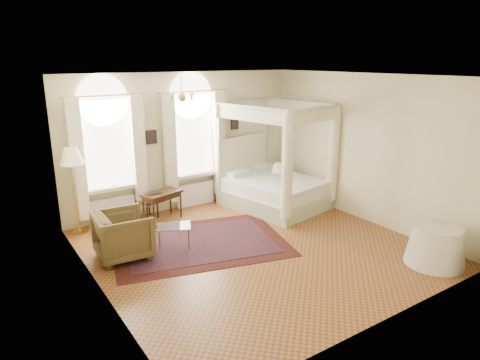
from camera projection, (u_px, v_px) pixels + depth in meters
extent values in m
plane|color=#94552B|center=(255.00, 247.00, 8.45)|extent=(6.00, 6.00, 0.00)
plane|color=#F9E7BE|center=(184.00, 141.00, 10.40)|extent=(6.00, 0.00, 6.00)
plane|color=#F9E7BE|center=(390.00, 213.00, 5.59)|extent=(6.00, 0.00, 6.00)
plane|color=#F9E7BE|center=(94.00, 194.00, 6.40)|extent=(0.00, 6.00, 6.00)
plane|color=#F9E7BE|center=(365.00, 149.00, 9.59)|extent=(0.00, 6.00, 6.00)
plane|color=white|center=(257.00, 76.00, 7.54)|extent=(6.00, 6.00, 0.00)
cube|color=silver|center=(106.00, 144.00, 9.32)|extent=(1.10, 0.04, 1.90)
cylinder|color=silver|center=(102.00, 100.00, 9.06)|extent=(1.10, 0.04, 1.10)
cube|color=white|center=(111.00, 188.00, 9.52)|extent=(1.32, 0.24, 0.08)
cube|color=#F0E3C6|center=(78.00, 161.00, 8.90)|extent=(0.28, 0.14, 2.60)
cube|color=#F0E3C6|center=(139.00, 153.00, 9.61)|extent=(0.28, 0.14, 2.60)
cube|color=white|center=(113.00, 210.00, 9.68)|extent=(1.00, 0.12, 0.58)
cube|color=silver|center=(192.00, 135.00, 10.44)|extent=(1.10, 0.04, 1.90)
cylinder|color=silver|center=(191.00, 95.00, 10.18)|extent=(1.10, 0.04, 1.10)
cube|color=white|center=(195.00, 175.00, 10.64)|extent=(1.32, 0.24, 0.08)
cube|color=#F0E3C6|center=(170.00, 149.00, 10.01)|extent=(0.28, 0.14, 2.60)
cube|color=#F0E3C6|center=(219.00, 143.00, 10.73)|extent=(0.28, 0.14, 2.60)
cube|color=white|center=(195.00, 194.00, 10.79)|extent=(1.00, 0.12, 0.58)
cylinder|color=#AF8E3A|center=(181.00, 86.00, 8.08)|extent=(0.02, 0.02, 0.40)
sphere|color=#AF8E3A|center=(182.00, 98.00, 8.14)|extent=(0.16, 0.16, 0.16)
sphere|color=beige|center=(192.00, 93.00, 8.24)|extent=(0.07, 0.07, 0.07)
sphere|color=beige|center=(182.00, 93.00, 8.33)|extent=(0.07, 0.07, 0.07)
sphere|color=beige|center=(172.00, 93.00, 8.21)|extent=(0.07, 0.07, 0.07)
sphere|color=beige|center=(171.00, 94.00, 8.00)|extent=(0.07, 0.07, 0.07)
sphere|color=beige|center=(181.00, 95.00, 7.91)|extent=(0.07, 0.07, 0.07)
sphere|color=beige|center=(191.00, 94.00, 8.02)|extent=(0.07, 0.07, 0.07)
cube|color=black|center=(151.00, 137.00, 9.86)|extent=(0.26, 0.03, 0.32)
cube|color=black|center=(235.00, 124.00, 11.06)|extent=(0.22, 0.03, 0.26)
cube|color=#B9C09C|center=(274.00, 198.00, 10.77)|extent=(2.27, 2.62, 0.40)
cube|color=white|center=(275.00, 185.00, 10.67)|extent=(2.15, 2.50, 0.31)
cube|color=#F0E3C6|center=(243.00, 161.00, 11.31)|extent=(1.86, 0.44, 1.32)
cube|color=#B9C09C|center=(219.00, 156.00, 10.64)|extent=(0.12, 0.12, 2.53)
cube|color=#B9C09C|center=(266.00, 146.00, 11.81)|extent=(0.12, 0.12, 2.53)
cube|color=#B9C09C|center=(287.00, 172.00, 9.14)|extent=(0.12, 0.12, 2.53)
cube|color=#B9C09C|center=(333.00, 159.00, 10.31)|extent=(0.12, 0.12, 2.53)
cube|color=#B9C09C|center=(244.00, 102.00, 10.87)|extent=(1.86, 0.44, 0.09)
cube|color=#B9C09C|center=(314.00, 109.00, 9.38)|extent=(1.86, 0.44, 0.09)
cube|color=#B9C09C|center=(251.00, 108.00, 9.54)|extent=(0.52, 2.29, 0.09)
cube|color=#B9C09C|center=(299.00, 102.00, 10.71)|extent=(0.52, 2.29, 0.09)
cube|color=#F0E3C6|center=(244.00, 108.00, 10.92)|extent=(1.91, 0.41, 0.31)
cube|color=#F0E3C6|center=(314.00, 116.00, 9.42)|extent=(1.91, 0.41, 0.31)
cube|color=#F0E3C6|center=(251.00, 115.00, 9.58)|extent=(0.49, 2.35, 0.31)
cube|color=#F0E3C6|center=(299.00, 109.00, 10.76)|extent=(0.49, 2.35, 0.31)
cylinder|color=#F0E3C6|center=(287.00, 167.00, 9.11)|extent=(0.24, 0.24, 2.31)
cylinder|color=#F0E3C6|center=(334.00, 154.00, 10.28)|extent=(0.24, 0.24, 2.31)
cube|color=#311B0D|center=(281.00, 190.00, 11.25)|extent=(0.46, 0.43, 0.54)
cylinder|color=#AF8E3A|center=(277.00, 176.00, 11.16)|extent=(0.13, 0.13, 0.22)
cone|color=beige|center=(277.00, 168.00, 11.10)|extent=(0.31, 0.31, 0.24)
cube|color=#311B0D|center=(162.00, 193.00, 9.71)|extent=(0.99, 0.70, 0.05)
cube|color=#311B0D|center=(162.00, 197.00, 9.73)|extent=(0.88, 0.59, 0.09)
cylinder|color=#311B0D|center=(144.00, 210.00, 9.62)|extent=(0.04, 0.04, 0.63)
cylinder|color=#311B0D|center=(170.00, 201.00, 10.20)|extent=(0.04, 0.04, 0.63)
cylinder|color=#311B0D|center=(154.00, 214.00, 9.39)|extent=(0.04, 0.04, 0.63)
cylinder|color=#311B0D|center=(181.00, 204.00, 9.98)|extent=(0.04, 0.04, 0.63)
imported|color=black|center=(153.00, 193.00, 9.61)|extent=(0.38, 0.26, 0.03)
cube|color=#3F3A1B|center=(148.00, 201.00, 9.89)|extent=(0.50, 0.50, 0.08)
cylinder|color=#311B0D|center=(147.00, 213.00, 9.75)|extent=(0.04, 0.04, 0.38)
cylinder|color=#311B0D|center=(158.00, 210.00, 9.97)|extent=(0.04, 0.04, 0.38)
cylinder|color=#311B0D|center=(139.00, 211.00, 9.93)|extent=(0.04, 0.04, 0.38)
cylinder|color=#311B0D|center=(149.00, 207.00, 10.16)|extent=(0.04, 0.04, 0.38)
imported|color=#4D3E21|center=(123.00, 235.00, 7.93)|extent=(1.05, 1.02, 0.89)
cube|color=silver|center=(174.00, 226.00, 8.37)|extent=(0.78, 0.69, 0.02)
cylinder|color=#AF8E3A|center=(159.00, 241.00, 8.21)|extent=(0.03, 0.03, 0.43)
cylinder|color=#AF8E3A|center=(189.00, 239.00, 8.30)|extent=(0.03, 0.03, 0.43)
cylinder|color=#AF8E3A|center=(160.00, 234.00, 8.56)|extent=(0.03, 0.03, 0.43)
cylinder|color=#AF8E3A|center=(188.00, 232.00, 8.65)|extent=(0.03, 0.03, 0.43)
cylinder|color=#AF8E3A|center=(80.00, 232.00, 9.17)|extent=(0.33, 0.33, 0.03)
cylinder|color=#AF8E3A|center=(76.00, 196.00, 8.95)|extent=(0.04, 0.04, 1.63)
cone|color=beige|center=(71.00, 156.00, 8.71)|extent=(0.48, 0.48, 0.35)
cube|color=#431410|center=(200.00, 243.00, 8.65)|extent=(3.90, 3.22, 0.01)
cube|color=black|center=(200.00, 243.00, 8.65)|extent=(3.25, 2.57, 0.01)
cone|color=white|center=(436.00, 246.00, 7.70)|extent=(1.05, 1.05, 0.68)
cylinder|color=white|center=(438.00, 228.00, 7.61)|extent=(0.86, 0.86, 0.04)
imported|color=black|center=(437.00, 223.00, 7.77)|extent=(0.22, 0.27, 0.02)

